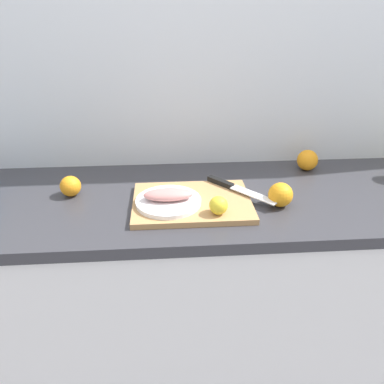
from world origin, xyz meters
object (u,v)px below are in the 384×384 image
object	(u,v)px
cutting_board	(192,202)
orange_0	(307,160)
fish_fillet	(168,195)
chef_knife	(232,187)
white_plate	(168,201)
lemon_0	(218,205)

from	to	relation	value
cutting_board	orange_0	distance (m)	0.56
fish_fillet	chef_knife	world-z (taller)	fish_fillet
white_plate	chef_knife	distance (m)	0.25
fish_fillet	orange_0	distance (m)	0.63
orange_0	lemon_0	bearing A→B (deg)	-139.03
white_plate	chef_knife	size ratio (longest dim) A/B	0.94
fish_fillet	cutting_board	bearing A→B (deg)	13.25
chef_knife	orange_0	size ratio (longest dim) A/B	2.77
lemon_0	cutting_board	bearing A→B (deg)	128.55
cutting_board	fish_fillet	xyz separation A→B (m)	(-0.08, -0.02, 0.04)
fish_fillet	lemon_0	bearing A→B (deg)	-26.29
chef_knife	orange_0	distance (m)	0.39
cutting_board	orange_0	xyz separation A→B (m)	(0.49, 0.26, 0.03)
cutting_board	lemon_0	distance (m)	0.13
fish_fillet	white_plate	bearing A→B (deg)	0.00
cutting_board	white_plate	xyz separation A→B (m)	(-0.08, -0.02, 0.02)
orange_0	chef_knife	bearing A→B (deg)	-150.70
chef_knife	lemon_0	size ratio (longest dim) A/B	3.90
fish_fillet	lemon_0	world-z (taller)	lemon_0
white_plate	fish_fillet	bearing A→B (deg)	0.00
cutting_board	fish_fillet	distance (m)	0.09
cutting_board	orange_0	size ratio (longest dim) A/B	4.75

